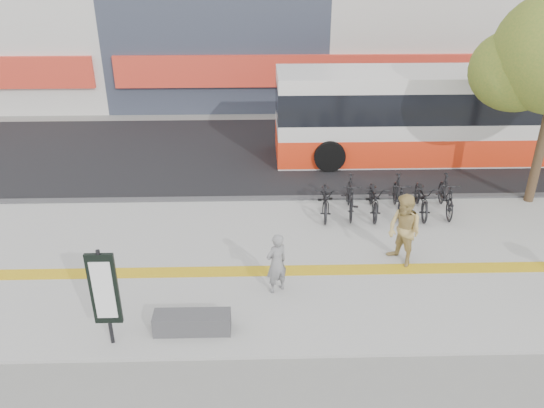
{
  "coord_description": "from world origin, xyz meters",
  "views": [
    {
      "loc": [
        -1.18,
        -10.2,
        7.62
      ],
      "look_at": [
        -0.85,
        2.0,
        1.43
      ],
      "focal_mm": 35.89,
      "sensor_mm": 36.0,
      "label": 1
    }
  ],
  "objects_px": {
    "bench": "(192,323)",
    "signboard": "(104,291)",
    "seated_woman": "(276,263)",
    "bus": "(442,117)",
    "pedestrian_tan": "(404,230)"
  },
  "relations": [
    {
      "from": "bus",
      "to": "pedestrian_tan",
      "type": "height_order",
      "value": "bus"
    },
    {
      "from": "signboard",
      "to": "bus",
      "type": "height_order",
      "value": "bus"
    },
    {
      "from": "bench",
      "to": "seated_woman",
      "type": "distance_m",
      "value": 2.34
    },
    {
      "from": "bus",
      "to": "seated_woman",
      "type": "relative_size",
      "value": 7.96
    },
    {
      "from": "signboard",
      "to": "bus",
      "type": "bearing_deg",
      "value": 46.05
    },
    {
      "from": "bus",
      "to": "pedestrian_tan",
      "type": "xyz_separation_m",
      "value": [
        -3.07,
        -7.21,
        -0.54
      ]
    },
    {
      "from": "seated_woman",
      "to": "pedestrian_tan",
      "type": "relative_size",
      "value": 0.8
    },
    {
      "from": "signboard",
      "to": "pedestrian_tan",
      "type": "height_order",
      "value": "signboard"
    },
    {
      "from": "signboard",
      "to": "pedestrian_tan",
      "type": "relative_size",
      "value": 1.18
    },
    {
      "from": "bench",
      "to": "signboard",
      "type": "relative_size",
      "value": 0.73
    },
    {
      "from": "bus",
      "to": "bench",
      "type": "bearing_deg",
      "value": -129.67
    },
    {
      "from": "signboard",
      "to": "pedestrian_tan",
      "type": "distance_m",
      "value": 7.15
    },
    {
      "from": "bus",
      "to": "seated_woman",
      "type": "xyz_separation_m",
      "value": [
        -6.24,
        -8.3,
        -0.72
      ]
    },
    {
      "from": "signboard",
      "to": "bus",
      "type": "distance_m",
      "value": 13.9
    },
    {
      "from": "signboard",
      "to": "pedestrian_tan",
      "type": "bearing_deg",
      "value": 23.08
    }
  ]
}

